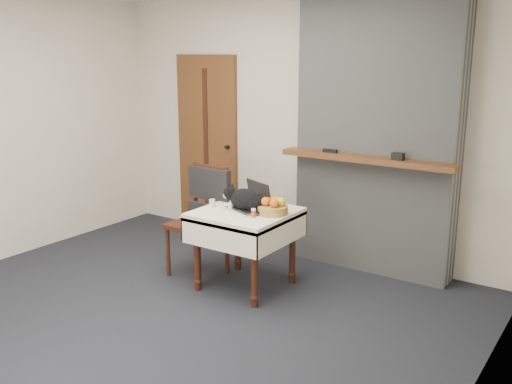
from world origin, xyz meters
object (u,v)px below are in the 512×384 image
cat (246,200)px  door (207,144)px  pill_bottle (253,213)px  cream_jar (212,203)px  chair (204,205)px  fruit_basket (273,207)px  side_table (245,223)px  laptop (252,203)px

cat → door: bearing=131.5°
cat → pill_bottle: (0.17, -0.13, -0.06)m
door → cream_jar: size_ratio=31.39×
chair → cream_jar: bearing=-31.3°
fruit_basket → door: bearing=144.9°
side_table → pill_bottle: 0.27m
cream_jar → door: bearing=130.3°
side_table → laptop: bearing=55.5°
cream_jar → chair: (-0.21, 0.14, -0.08)m
pill_bottle → fruit_basket: size_ratio=0.30×
door → cat: 1.84m
cat → chair: 0.57m
laptop → chair: chair is taller
door → side_table: size_ratio=2.56×
side_table → door: bearing=139.1°
laptop → chair: 0.57m
laptop → pill_bottle: 0.23m
door → fruit_basket: (1.62, -1.14, -0.24)m
chair → cat: bearing=-6.6°
side_table → fruit_basket: bearing=11.5°
door → laptop: door is taller
side_table → cat: cat is taller
door → pill_bottle: bearing=-40.5°
side_table → chair: (-0.53, 0.09, 0.06)m
pill_bottle → fruit_basket: bearing=68.8°
cat → fruit_basket: cat is taller
side_table → pill_bottle: (0.18, -0.13, 0.15)m
side_table → cat: 0.21m
door → fruit_basket: door is taller
door → side_table: (1.37, -1.19, -0.41)m
side_table → cream_jar: 0.36m
cat → fruit_basket: bearing=4.8°
laptop → pill_bottle: bearing=-29.7°
cream_jar → chair: bearing=145.8°
side_table → pill_bottle: pill_bottle is taller
door → chair: 1.43m
cat → side_table: bearing=163.1°
laptop → cream_jar: bearing=-142.5°
cream_jar → fruit_basket: 0.58m
fruit_basket → side_table: bearing=-168.5°
side_table → chair: 0.54m
side_table → laptop: size_ratio=1.90×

